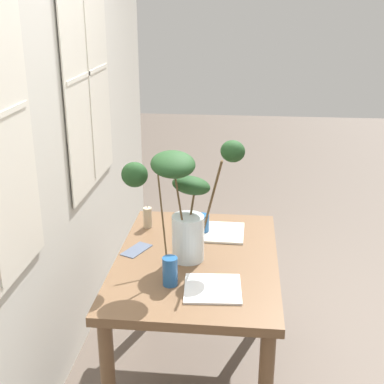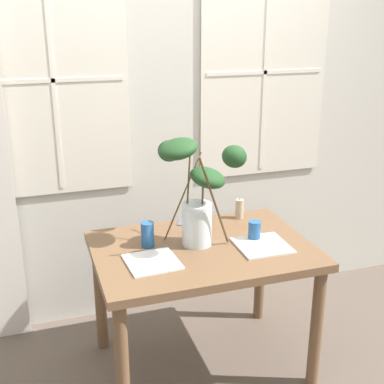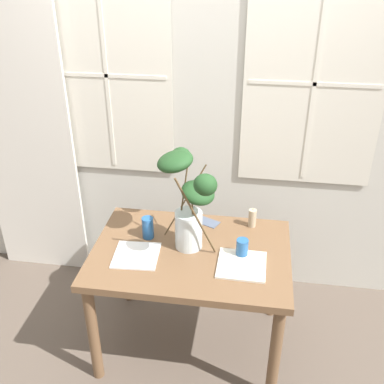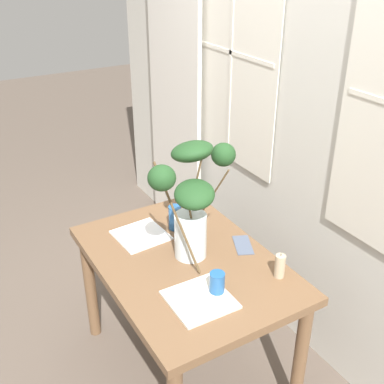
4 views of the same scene
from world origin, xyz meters
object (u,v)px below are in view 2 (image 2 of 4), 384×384
(vase_with_branches, at_px, (195,188))
(plate_square_right, at_px, (262,246))
(pillar_candle, at_px, (239,209))
(drinking_glass_blue_left, at_px, (148,235))
(drinking_glass_blue_right, at_px, (254,231))
(plate_square_left, at_px, (152,262))
(dining_table, at_px, (203,264))

(vase_with_branches, height_order, plate_square_right, vase_with_branches)
(plate_square_right, height_order, pillar_candle, pillar_candle)
(drinking_glass_blue_left, bearing_deg, drinking_glass_blue_right, -10.07)
(drinking_glass_blue_right, relative_size, plate_square_left, 0.43)
(drinking_glass_blue_right, distance_m, pillar_candle, 0.33)
(pillar_candle, bearing_deg, drinking_glass_blue_right, -98.25)
(plate_square_left, bearing_deg, dining_table, 18.20)
(dining_table, bearing_deg, pillar_candle, 42.40)
(drinking_glass_blue_left, distance_m, plate_square_right, 0.62)
(dining_table, xyz_separation_m, plate_square_left, (-0.30, -0.10, 0.11))
(plate_square_left, relative_size, plate_square_right, 0.94)
(drinking_glass_blue_right, relative_size, pillar_candle, 0.84)
(vase_with_branches, bearing_deg, drinking_glass_blue_left, 171.55)
(vase_with_branches, xyz_separation_m, plate_square_right, (0.33, -0.16, -0.31))
(plate_square_right, bearing_deg, pillar_candle, 84.22)
(drinking_glass_blue_left, bearing_deg, plate_square_left, -97.17)
(drinking_glass_blue_left, relative_size, pillar_candle, 1.05)
(drinking_glass_blue_left, relative_size, drinking_glass_blue_right, 1.25)
(vase_with_branches, xyz_separation_m, drinking_glass_blue_right, (0.33, -0.07, -0.26))
(dining_table, bearing_deg, plate_square_left, -161.80)
(drinking_glass_blue_left, bearing_deg, dining_table, -19.18)
(drinking_glass_blue_right, distance_m, plate_square_right, 0.11)
(plate_square_right, bearing_deg, drinking_glass_blue_left, 161.45)
(drinking_glass_blue_left, bearing_deg, pillar_candle, 19.28)
(vase_with_branches, distance_m, plate_square_right, 0.48)
(plate_square_right, distance_m, pillar_candle, 0.42)
(drinking_glass_blue_right, height_order, pillar_candle, pillar_candle)
(vase_with_branches, relative_size, drinking_glass_blue_right, 5.70)
(plate_square_left, height_order, plate_square_right, plate_square_right)
(plate_square_left, bearing_deg, pillar_candle, 32.61)
(dining_table, xyz_separation_m, plate_square_right, (0.30, -0.10, 0.11))
(vase_with_branches, relative_size, drinking_glass_blue_left, 4.56)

